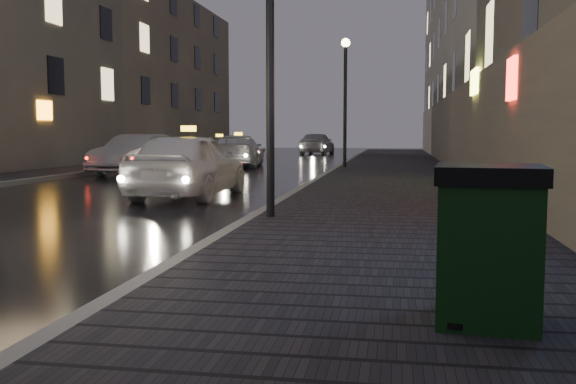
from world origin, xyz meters
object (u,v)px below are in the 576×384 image
object	(u,v)px
taxi_far	(220,150)
car_far	(317,143)
trash_bin	(488,243)
taxi_near	(189,165)
lamp_near	(270,19)
lamp_far	(345,86)
car_left_mid	(137,154)
taxi_mid	(238,151)

from	to	relation	value
taxi_far	car_far	size ratio (longest dim) A/B	1.04
trash_bin	taxi_near	xyz separation A→B (m)	(-5.70, 10.07, 0.05)
car_far	taxi_near	bearing A→B (deg)	96.35
lamp_near	taxi_far	xyz separation A→B (m)	(-7.01, 21.75, -2.81)
lamp_far	car_left_mid	distance (m)	8.88
car_left_mid	lamp_far	bearing A→B (deg)	32.97
lamp_far	taxi_near	xyz separation A→B (m)	(-2.88, -11.71, -2.68)
car_left_mid	taxi_mid	world-z (taller)	car_left_mid
car_left_mid	taxi_mid	bearing A→B (deg)	72.81
taxi_near	taxi_mid	bearing A→B (deg)	-80.17
taxi_near	car_left_mid	distance (m)	9.34
lamp_far	car_left_mid	size ratio (longest dim) A/B	1.15
trash_bin	taxi_near	size ratio (longest dim) A/B	0.25
trash_bin	taxi_near	distance (m)	11.57
lamp_far	taxi_far	distance (m)	9.49
car_left_mid	trash_bin	bearing A→B (deg)	-52.70
lamp_far	taxi_mid	bearing A→B (deg)	158.62
taxi_near	lamp_far	bearing A→B (deg)	-103.00
taxi_near	car_left_mid	bearing A→B (deg)	-58.68
lamp_near	taxi_mid	distance (m)	18.88
car_far	trash_bin	bearing A→B (deg)	104.04
lamp_near	car_far	distance (m)	35.14
lamp_near	car_left_mid	size ratio (longest dim) A/B	1.15
taxi_far	car_far	world-z (taller)	car_far
taxi_near	taxi_far	size ratio (longest dim) A/B	0.97
trash_bin	taxi_mid	bearing A→B (deg)	114.12
lamp_near	taxi_far	world-z (taller)	lamp_near
car_left_mid	taxi_mid	size ratio (longest dim) A/B	0.92
car_left_mid	taxi_mid	xyz separation A→B (m)	(2.57, 5.63, -0.03)
trash_bin	lamp_near	bearing A→B (deg)	121.82
taxi_mid	car_left_mid	bearing A→B (deg)	58.51
car_left_mid	car_far	size ratio (longest dim) A/B	0.98
taxi_near	car_left_mid	world-z (taller)	taxi_near
lamp_near	car_far	bearing A→B (deg)	95.71
lamp_near	car_far	size ratio (longest dim) A/B	1.13
trash_bin	car_left_mid	size ratio (longest dim) A/B	0.26
taxi_mid	car_far	distance (m)	16.96
car_left_mid	taxi_far	distance (m)	9.43
taxi_mid	taxi_far	distance (m)	4.25
taxi_mid	taxi_far	bearing A→B (deg)	-69.58
lamp_near	lamp_far	xyz separation A→B (m)	(0.00, 16.00, 0.00)
car_left_mid	taxi_near	bearing A→B (deg)	-52.16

